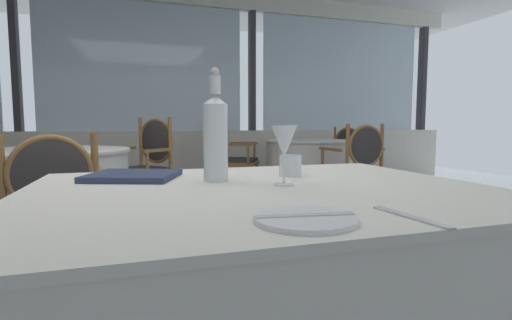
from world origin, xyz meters
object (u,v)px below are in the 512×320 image
object	(u,v)px
side_plate	(305,218)
water_tumbler	(290,166)
dining_chair_0_1	(344,153)
dining_chair_0_2	(232,153)
wine_glass	(284,143)
dining_chair_0_0	(357,163)
menu_book	(133,176)
dining_chair_2_2	(148,159)
water_bottle	(216,135)
dining_chair_2_1	(52,203)

from	to	relation	value
side_plate	water_tumbler	bearing A→B (deg)	70.06
dining_chair_0_1	dining_chair_0_2	xyz separation A→B (m)	(-1.67, -0.12, 0.04)
wine_glass	dining_chair_0_2	xyz separation A→B (m)	(0.70, 3.58, -0.30)
dining_chair_0_0	wine_glass	bearing A→B (deg)	138.96
wine_glass	dining_chair_0_0	bearing A→B (deg)	53.03
menu_book	dining_chair_0_0	xyz separation A→B (m)	(2.09, 1.90, -0.20)
menu_book	dining_chair_2_2	distance (m)	2.54
wine_glass	dining_chair_0_1	size ratio (longest dim) A/B	0.20
wine_glass	dining_chair_0_1	distance (m)	4.41
side_plate	menu_book	distance (m)	0.76
water_tumbler	wine_glass	bearing A→B (deg)	-117.88
water_tumbler	side_plate	bearing A→B (deg)	-109.94
dining_chair_2_2	water_bottle	bearing A→B (deg)	49.98
side_plate	dining_chair_2_2	distance (m)	3.24
dining_chair_0_1	dining_chair_0_2	size ratio (longest dim) A/B	0.92
menu_book	dining_chair_0_2	distance (m)	3.49
menu_book	dining_chair_2_1	bearing A→B (deg)	137.23
wine_glass	dining_chair_0_2	size ratio (longest dim) A/B	0.19
dining_chair_0_1	dining_chair_2_1	xyz separation A→B (m)	(-3.24, -2.61, -0.00)
wine_glass	dining_chair_2_1	xyz separation A→B (m)	(-0.86, 1.09, -0.35)
side_plate	dining_chair_2_2	xyz separation A→B (m)	(-0.23, 3.22, -0.16)
water_bottle	dining_chair_0_1	world-z (taller)	water_bottle
water_bottle	dining_chair_0_1	distance (m)	4.39
water_bottle	wine_glass	world-z (taller)	water_bottle
water_bottle	dining_chair_0_2	distance (m)	3.56
wine_glass	dining_chair_2_1	size ratio (longest dim) A/B	0.20
menu_book	dining_chair_0_1	size ratio (longest dim) A/B	0.31
dining_chair_0_1	dining_chair_2_2	size ratio (longest dim) A/B	0.90
wine_glass	dining_chair_2_1	bearing A→B (deg)	128.41
dining_chair_0_1	dining_chair_0_0	bearing A→B (deg)	30.03
side_plate	dining_chair_2_1	bearing A→B (deg)	116.39
side_plate	dining_chair_2_2	size ratio (longest dim) A/B	0.20
dining_chair_0_0	dining_chair_2_1	world-z (taller)	dining_chair_0_0
dining_chair_0_1	water_tumbler	bearing A→B (deg)	22.92
water_bottle	dining_chair_0_0	size ratio (longest dim) A/B	0.39
dining_chair_0_2	wine_glass	bearing A→B (deg)	-75.18
dining_chair_0_1	dining_chair_0_2	bearing A→B (deg)	-30.12
dining_chair_0_0	dining_chair_2_1	distance (m)	2.74
water_tumbler	menu_book	bearing A→B (deg)	169.48
water_tumbler	dining_chair_0_2	world-z (taller)	dining_chair_0_2
wine_glass	dining_chair_0_0	world-z (taller)	dining_chair_0_0
menu_book	dining_chair_0_2	xyz separation A→B (m)	(1.14, 3.29, -0.18)
dining_chair_0_2	water_bottle	bearing A→B (deg)	-78.51
wine_glass	dining_chair_2_2	xyz separation A→B (m)	(-0.35, 2.81, -0.29)
side_plate	wine_glass	xyz separation A→B (m)	(0.12, 0.41, 0.12)
wine_glass	dining_chair_0_1	bearing A→B (deg)	57.23
dining_chair_2_1	water_bottle	bearing A→B (deg)	-157.62
side_plate	dining_chair_0_1	world-z (taller)	dining_chair_0_1
menu_book	dining_chair_0_1	bearing A→B (deg)	70.00
water_bottle	water_tumbler	distance (m)	0.30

